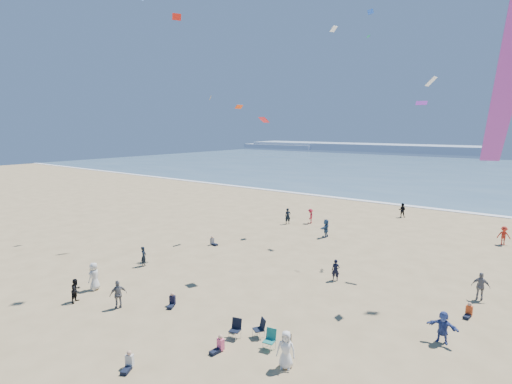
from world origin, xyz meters
The scene contains 11 objects.
ground centered at (0.00, 0.00, 0.00)m, with size 220.00×220.00×0.00m, color tan.
ocean centered at (0.00, 95.00, 0.03)m, with size 220.00×100.00×0.06m, color #476B84.
surf_line centered at (0.00, 45.00, 0.04)m, with size 220.00×1.20×0.08m, color white.
headland_far centered at (-60.00, 170.00, 1.60)m, with size 110.00×20.00×3.20m, color #7A8EA8.
headland_near centered at (-100.00, 165.00, 1.00)m, with size 40.00×14.00×2.00m, color #7A8EA8.
standing_flyers centered at (2.90, 15.83, 0.86)m, with size 24.01×41.07×1.86m.
seated_group centered at (1.59, 7.12, 0.42)m, with size 22.19×16.97×0.84m.
chair_cluster centered at (4.70, 4.27, 0.50)m, with size 2.72×1.58×1.00m.
white_tote centered at (3.33, 4.43, 0.20)m, with size 0.35×0.20×0.40m, color white.
black_backpack centered at (6.03, 5.35, 0.19)m, with size 0.30×0.22×0.38m, color black.
kites_aloft centered at (9.77, 12.83, 15.64)m, with size 46.31×44.90×26.54m.
Camera 1 is at (16.04, -10.52, 10.67)m, focal length 28.00 mm.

